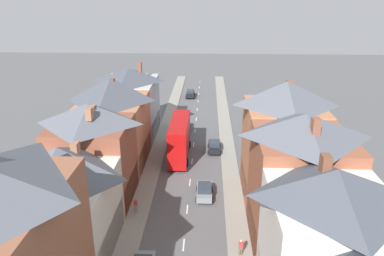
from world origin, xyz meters
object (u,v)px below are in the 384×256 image
Objects in this scene: pedestrian_mid_left at (241,247)px; pedestrian_mid_right at (136,205)px; car_near_silver at (190,93)px; car_parked_left_b at (184,125)px; double_decker_bus_lead at (180,138)px; car_parked_left_a at (204,191)px; car_near_blue at (214,146)px.

pedestrian_mid_left is 1.00× the size of pedestrian_mid_right.
car_near_silver is 46.12m from pedestrian_mid_right.
car_parked_left_b is at bearing -90.00° from car_near_silver.
pedestrian_mid_right is at bearing -103.54° from double_decker_bus_lead.
car_parked_left_a is 22.04m from car_parked_left_b.
car_parked_left_b is (0.01, 10.75, -1.96)m from double_decker_bus_lead.
pedestrian_mid_right is (-8.44, -16.67, 0.24)m from car_near_blue.
car_near_blue is 2.56× the size of pedestrian_mid_right.
car_parked_left_a is at bearing 27.19° from pedestrian_mid_right.
car_near_silver is 2.64× the size of pedestrian_mid_left.
car_near_blue is 10.02m from car_parked_left_b.
car_parked_left_b reaches higher than car_near_silver.
car_near_blue is 2.56× the size of pedestrian_mid_left.
car_near_blue is at bearing 63.15° from pedestrian_mid_right.
pedestrian_mid_left is at bearing -31.42° from pedestrian_mid_right.
car_near_silver is 42.47m from car_parked_left_a.
car_near_silver reaches higher than car_parked_left_a.
car_near_silver is 1.05× the size of car_parked_left_b.
car_near_blue is 13.07m from car_parked_left_a.
car_parked_left_b reaches higher than car_parked_left_a.
double_decker_bus_lead reaches higher than car_parked_left_b.
car_near_blue is 1.01× the size of car_parked_left_b.
pedestrian_mid_left reaches higher than car_near_blue.
pedestrian_mid_right reaches higher than car_near_blue.
pedestrian_mid_left is (6.91, -21.03, -1.78)m from double_decker_bus_lead.
car_near_silver is at bearing 94.86° from car_parked_left_a.
car_near_silver is at bearing 97.50° from pedestrian_mid_left.
double_decker_bus_lead is at bearing 108.18° from pedestrian_mid_left.
car_parked_left_a is (3.61, -10.99, -2.02)m from double_decker_bus_lead.
car_parked_left_a is 10.57m from pedestrian_mid_left.
car_parked_left_a is 1.00× the size of car_parked_left_b.
car_parked_left_a is (3.60, -42.32, -0.05)m from car_near_silver.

